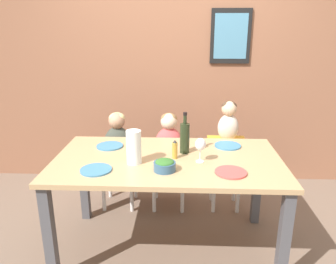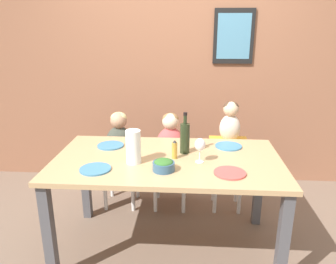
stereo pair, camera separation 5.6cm
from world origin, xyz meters
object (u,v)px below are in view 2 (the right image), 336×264
Objects in this scene: chair_far_left at (121,169)px; person_child_center at (170,140)px; chair_right_highchair at (228,157)px; person_child_left at (120,139)px; salad_bowl_large at (164,165)px; dinner_plate_back_left at (111,145)px; wine_glass_near at (200,145)px; dinner_plate_front_left at (95,169)px; chair_far_center at (170,170)px; dinner_plate_front_right at (230,173)px; paper_towel_roll at (133,147)px; wine_bottle at (185,137)px; dinner_plate_back_right at (228,146)px; person_baby_right at (230,120)px.

person_child_center reaches higher than chair_far_left.
chair_right_highchair is 1.04m from person_child_left.
salad_bowl_large is 0.64m from dinner_plate_back_left.
wine_glass_near reaches higher than dinner_plate_front_left.
dinner_plate_front_right is at bearing -63.64° from chair_far_center.
dinner_plate_front_left is at bearing -88.10° from chair_far_left.
wine_glass_near is 1.19× the size of salad_bowl_large.
dinner_plate_front_right reaches higher than chair_far_center.
person_child_left is 0.84m from paper_towel_roll.
dinner_plate_front_right is at bearing -63.66° from person_child_center.
chair_far_left is 2.50× the size of wine_glass_near.
dinner_plate_front_left is at bearing -148.89° from wine_bottle.
wine_bottle reaches higher than dinner_plate_front_right.
wine_glass_near is (-0.29, -0.72, 0.37)m from chair_right_highchair.
person_child_left is (-1.03, 0.00, 0.15)m from chair_right_highchair.
person_child_left is at bearing 135.85° from dinner_plate_front_right.
dinner_plate_back_right is (-0.05, -0.40, 0.25)m from chair_right_highchair.
person_child_center is 2.35× the size of dinner_plate_back_left.
person_child_left is at bearing -179.98° from person_baby_right.
person_child_center is 0.65m from dinner_plate_back_left.
wine_bottle is 1.32× the size of paper_towel_roll.
wine_bottle reaches higher than dinner_plate_front_left.
person_child_left is 2.35× the size of dinner_plate_front_left.
person_baby_right is 0.78m from wine_glass_near.
person_child_left is 2.79× the size of wine_glass_near.
dinner_plate_back_right is at bearing -38.76° from person_child_center.
person_baby_right is at bearing 0.05° from person_child_center.
dinner_plate_front_left is 1.08m from dinner_plate_back_right.
person_baby_right is 1.77× the size of dinner_plate_front_right.
paper_towel_roll is 1.13× the size of dinner_plate_back_right.
chair_right_highchair is 1.07m from salad_bowl_large.
dinner_plate_back_left is (-0.60, 0.10, -0.12)m from wine_bottle.
wine_bottle is 1.79× the size of wine_glass_near.
paper_towel_roll is at bearing -174.50° from wine_glass_near.
chair_far_left is 0.90× the size of person_child_left.
wine_glass_near is at bearing -70.64° from chair_far_center.
chair_right_highchair is 0.36m from person_baby_right.
salad_bowl_large is (-0.25, -0.16, -0.09)m from wine_glass_near.
chair_far_left is 0.90× the size of person_child_center.
person_child_center is at bearing 0.00° from person_child_left.
wine_bottle reaches higher than dinner_plate_back_right.
wine_bottle is 1.50× the size of dinner_plate_back_left.
chair_far_left is at bearing 93.23° from dinner_plate_back_left.
salad_bowl_large is at bearing -27.83° from paper_towel_roll.
wine_glass_near is 0.31m from salad_bowl_large.
paper_towel_roll is at bearing 30.24° from dinner_plate_front_left.
wine_bottle is (0.14, -0.55, 0.53)m from chair_far_center.
chair_far_center is 1.09m from dinner_plate_front_left.
dinner_plate_back_right reaches higher than chair_right_highchair.
dinner_plate_front_left is (-0.46, -0.91, 0.10)m from person_child_center.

